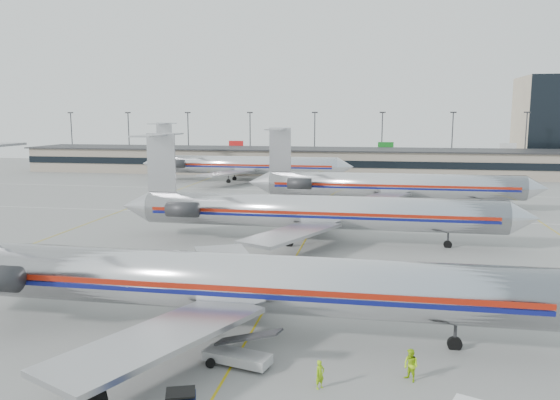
# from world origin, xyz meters

# --- Properties ---
(ground) EXTENTS (260.00, 260.00, 0.00)m
(ground) POSITION_xyz_m (0.00, 0.00, 0.00)
(ground) COLOR gray
(ground) RESTS_ON ground
(apron_markings) EXTENTS (160.00, 0.15, 0.02)m
(apron_markings) POSITION_xyz_m (0.00, 10.00, 0.01)
(apron_markings) COLOR silver
(apron_markings) RESTS_ON ground
(terminal) EXTENTS (162.00, 17.00, 6.25)m
(terminal) POSITION_xyz_m (0.00, 97.97, 3.16)
(terminal) COLOR gray
(terminal) RESTS_ON ground
(light_mast_row) EXTENTS (163.60, 0.40, 15.28)m
(light_mast_row) POSITION_xyz_m (0.00, 112.00, 8.58)
(light_mast_row) COLOR #38383D
(light_mast_row) RESTS_ON ground
(jet_foreground) EXTENTS (47.44, 27.93, 12.42)m
(jet_foreground) POSITION_xyz_m (-2.22, -3.08, 3.60)
(jet_foreground) COLOR silver
(jet_foreground) RESTS_ON ground
(jet_second_row) EXTENTS (47.20, 27.79, 12.35)m
(jet_second_row) POSITION_xyz_m (0.67, 24.04, 3.58)
(jet_second_row) COLOR silver
(jet_second_row) RESTS_ON ground
(jet_third_row) EXTENTS (45.68, 28.10, 12.49)m
(jet_third_row) POSITION_xyz_m (9.51, 49.39, 3.63)
(jet_third_row) COLOR silver
(jet_third_row) RESTS_ON ground
(jet_back_row) EXTENTS (46.96, 28.89, 12.84)m
(jet_back_row) POSITION_xyz_m (-21.18, 78.30, 3.73)
(jet_back_row) COLOR silver
(jet_back_row) RESTS_ON ground
(belt_loader) EXTENTS (4.82, 2.35, 2.47)m
(belt_loader) POSITION_xyz_m (0.39, -7.53, 0.66)
(belt_loader) COLOR #A7A7A7
(belt_loader) RESTS_ON ground
(ramp_worker_near) EXTENTS (0.65, 0.67, 1.55)m
(ramp_worker_near) POSITION_xyz_m (5.28, -9.40, 0.77)
(ramp_worker_near) COLOR #90CA13
(ramp_worker_near) RESTS_ON ground
(ramp_worker_far) EXTENTS (1.10, 1.10, 1.80)m
(ramp_worker_far) POSITION_xyz_m (10.06, -7.73, 0.90)
(ramp_worker_far) COLOR #ABDE14
(ramp_worker_far) RESTS_ON ground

